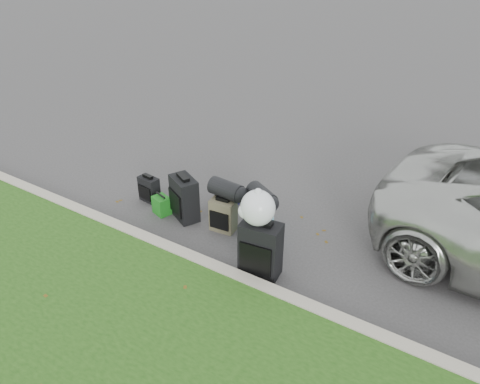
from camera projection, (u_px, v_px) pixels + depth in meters
The scene contains 12 objects.
ground at pixel (239, 231), 7.08m from camera, with size 120.00×120.00×0.00m, color #383535.
curb at pixel (199, 262), 6.32m from camera, with size 120.00×0.18×0.15m, color #9E937F.
suitcase_small_black at pixel (149, 189), 7.74m from camera, with size 0.34×0.19×0.43m, color black.
suitcase_large_black_left at pixel (184, 198), 7.23m from camera, with size 0.48×0.29×0.70m, color black.
suitcase_olive at pixel (223, 215), 6.99m from camera, with size 0.37×0.23×0.51m, color #413C2A.
suitcase_teal at pixel (260, 219), 6.86m from camera, with size 0.38×0.23×0.54m, color #568FA9.
suitcase_large_black_right at pixel (261, 249), 6.04m from camera, with size 0.52×0.31×0.78m, color black.
tote_green at pixel (162, 205), 7.43m from camera, with size 0.26×0.21×0.30m, color #176A17.
tote_navy at pixel (232, 195), 7.73m from camera, with size 0.26×0.21×0.28m, color #19164E.
duffel_left at pixel (226, 189), 6.87m from camera, with size 0.27×0.27×0.50m, color black.
duffel_right at pixel (262, 196), 6.65m from camera, with size 0.26×0.26×0.47m, color black.
trash_bag at pixel (258, 208), 5.77m from camera, with size 0.45×0.45×0.45m, color white.
Camera 1 is at (3.12, -4.90, 4.10)m, focal length 35.00 mm.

